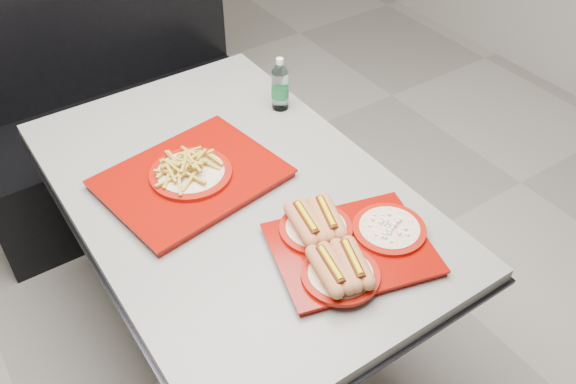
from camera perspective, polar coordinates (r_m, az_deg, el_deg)
ground at (r=2.42m, az=-4.12°, el=-13.15°), size 6.00×6.00×0.00m
diner_table at (r=1.97m, az=-4.93°, el=-3.26°), size 0.92×1.42×0.75m
booth_bench at (r=2.89m, az=-15.84°, el=7.00°), size 1.30×0.57×1.35m
tray_near at (r=1.64m, az=5.37°, el=-4.92°), size 0.49×0.42×0.09m
tray_far at (r=1.87m, az=-9.05°, el=1.58°), size 0.57×0.47×0.10m
water_bottle at (r=2.15m, az=-0.75°, el=9.80°), size 0.06×0.06×0.20m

